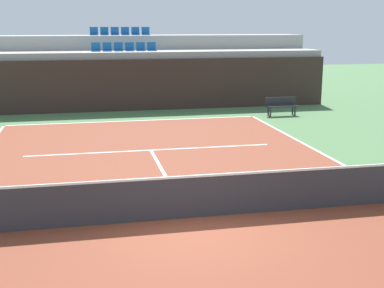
{
  "coord_description": "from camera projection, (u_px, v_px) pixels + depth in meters",
  "views": [
    {
      "loc": [
        -2.16,
        -10.53,
        4.17
      ],
      "look_at": [
        0.49,
        2.0,
        1.2
      ],
      "focal_mm": 48.65,
      "sensor_mm": 36.0,
      "label": 1
    }
  ],
  "objects": [
    {
      "name": "court_surface",
      "position": [
        189.0,
        218.0,
        11.42
      ],
      "size": [
        11.0,
        24.0,
        0.01
      ],
      "primitive_type": "cube",
      "color": "brown",
      "rests_on": "ground_plane"
    },
    {
      "name": "seating_row_lower",
      "position": [
        124.0,
        49.0,
        26.31
      ],
      "size": [
        3.26,
        0.44,
        0.44
      ],
      "color": "#145193",
      "rests_on": "stands_tier_lower"
    },
    {
      "name": "seating_row_upper",
      "position": [
        120.0,
        33.0,
        28.43
      ],
      "size": [
        3.26,
        0.44,
        0.44
      ],
      "color": "#145193",
      "rests_on": "stands_tier_upper"
    },
    {
      "name": "centre_service_line",
      "position": [
        166.0,
        177.0,
        14.46
      ],
      "size": [
        0.1,
        6.4,
        0.0
      ],
      "primitive_type": "cube",
      "color": "white",
      "rests_on": "court_surface"
    },
    {
      "name": "stands_tier_upper",
      "position": [
        121.0,
        68.0,
        28.77
      ],
      "size": [
        20.33,
        2.4,
        3.56
      ],
      "primitive_type": "cube",
      "color": "#9E9E99",
      "rests_on": "ground_plane"
    },
    {
      "name": "baseline_far",
      "position": [
        134.0,
        121.0,
        22.8
      ],
      "size": [
        11.0,
        0.1,
        0.0
      ],
      "primitive_type": "cube",
      "color": "white",
      "rests_on": "court_surface"
    },
    {
      "name": "back_wall",
      "position": [
        128.0,
        85.0,
        25.31
      ],
      "size": [
        20.33,
        0.3,
        2.5
      ],
      "primitive_type": "cube",
      "color": "#33231E",
      "rests_on": "ground_plane"
    },
    {
      "name": "tennis_net",
      "position": [
        189.0,
        196.0,
        11.3
      ],
      "size": [
        11.08,
        0.08,
        1.07
      ],
      "color": "black",
      "rests_on": "court_surface"
    },
    {
      "name": "stands_tier_lower",
      "position": [
        125.0,
        79.0,
        26.56
      ],
      "size": [
        20.33,
        2.4,
        2.81
      ],
      "primitive_type": "cube",
      "color": "#9E9E99",
      "rests_on": "ground_plane"
    },
    {
      "name": "ground_plane",
      "position": [
        189.0,
        218.0,
        11.42
      ],
      "size": [
        80.0,
        80.0,
        0.0
      ],
      "primitive_type": "plane",
      "color": "#477042"
    },
    {
      "name": "service_line_far",
      "position": [
        151.0,
        150.0,
        17.51
      ],
      "size": [
        8.26,
        0.1,
        0.0
      ],
      "primitive_type": "cube",
      "color": "white",
      "rests_on": "court_surface"
    },
    {
      "name": "player_bench",
      "position": [
        281.0,
        105.0,
        24.08
      ],
      "size": [
        1.5,
        0.4,
        0.85
      ],
      "color": "#232328",
      "rests_on": "ground_plane"
    }
  ]
}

